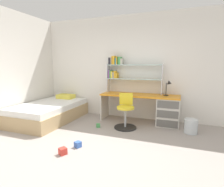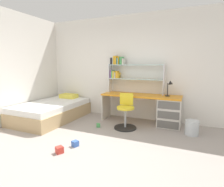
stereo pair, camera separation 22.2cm
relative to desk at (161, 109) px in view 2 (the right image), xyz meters
The scene contains 11 objects.
ground_plane 2.36m from the desk, 111.67° to the right, with size 6.17×5.96×0.02m, color #9E938C.
room_shell 2.52m from the desk, 157.62° to the right, with size 6.17×5.96×2.79m.
desk is the anchor object (origin of this frame).
bookshelf_hutch 1.34m from the desk, 169.38° to the left, with size 1.48×0.22×0.99m.
desk_lamp 0.60m from the desk, ahead, with size 0.20×0.17×0.38m.
swivel_chair 0.92m from the desk, 142.54° to the right, with size 0.52×0.52×0.81m.
bed_platform 2.89m from the desk, 165.99° to the right, with size 1.25×2.02×0.59m.
waste_bin 0.84m from the desk, 29.36° to the right, with size 0.28×0.28×0.31m, color silver.
toy_block_blue_0 2.26m from the desk, 123.80° to the right, with size 0.10×0.10×0.10m, color #3860B7.
toy_block_red_1 2.57m from the desk, 121.55° to the right, with size 0.11×0.11×0.11m, color red.
toy_block_green_2 1.59m from the desk, 150.19° to the right, with size 0.09×0.09×0.09m, color #479E51.
Camera 2 is at (1.47, -2.25, 1.46)m, focal length 28.82 mm.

